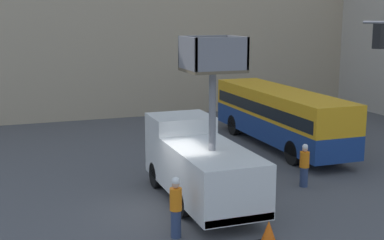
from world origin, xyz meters
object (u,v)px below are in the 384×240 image
(utility_truck, at_px, (200,161))
(traffic_cone_near_truck, at_px, (269,233))
(city_bus, at_px, (280,113))
(road_worker_near_truck, at_px, (176,207))
(road_worker_directing, at_px, (304,166))

(utility_truck, height_order, traffic_cone_near_truck, utility_truck)
(city_bus, bearing_deg, road_worker_near_truck, 134.48)
(utility_truck, height_order, road_worker_directing, utility_truck)
(road_worker_directing, xyz_separation_m, traffic_cone_near_truck, (-3.87, -4.36, -0.52))
(utility_truck, relative_size, road_worker_near_truck, 3.46)
(utility_truck, distance_m, traffic_cone_near_truck, 4.35)
(city_bus, xyz_separation_m, traffic_cone_near_truck, (-6.17, -10.53, -1.41))
(utility_truck, xyz_separation_m, traffic_cone_near_truck, (0.66, -4.14, -1.19))
(road_worker_directing, bearing_deg, utility_truck, 70.20)
(road_worker_directing, bearing_deg, traffic_cone_near_truck, 115.73)
(utility_truck, distance_m, road_worker_directing, 4.58)
(road_worker_near_truck, height_order, traffic_cone_near_truck, road_worker_near_truck)
(city_bus, height_order, traffic_cone_near_truck, city_bus)
(utility_truck, xyz_separation_m, road_worker_near_truck, (-1.80, -2.74, -0.56))
(city_bus, xyz_separation_m, road_worker_directing, (-2.29, -6.17, -0.89))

